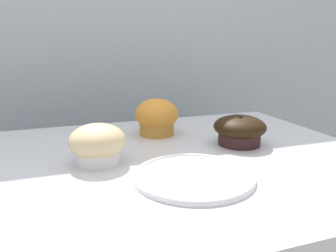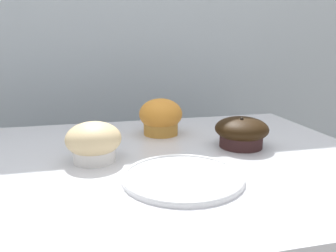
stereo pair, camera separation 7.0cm
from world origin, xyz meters
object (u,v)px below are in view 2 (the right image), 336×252
(muffin_back_left, at_px, (161,117))
(muffin_back_right, at_px, (94,142))
(muffin_front_center, at_px, (241,132))
(serving_plate, at_px, (183,176))

(muffin_back_left, height_order, muffin_back_right, muffin_back_left)
(muffin_front_center, relative_size, muffin_back_left, 1.09)
(muffin_front_center, distance_m, serving_plate, 0.22)
(muffin_front_center, xyz_separation_m, muffin_back_left, (-0.15, 0.14, 0.01))
(muffin_back_right, bearing_deg, muffin_front_center, 3.27)
(muffin_back_left, xyz_separation_m, serving_plate, (-0.02, -0.28, -0.04))
(muffin_back_left, distance_m, muffin_back_right, 0.22)
(muffin_back_left, relative_size, muffin_back_right, 1.00)
(muffin_back_right, bearing_deg, muffin_back_left, 43.81)
(muffin_front_center, height_order, muffin_back_left, muffin_back_left)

